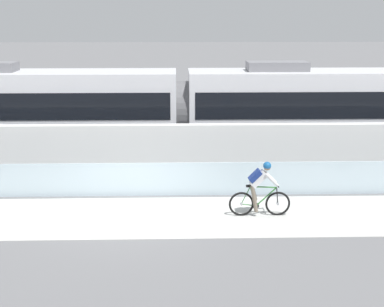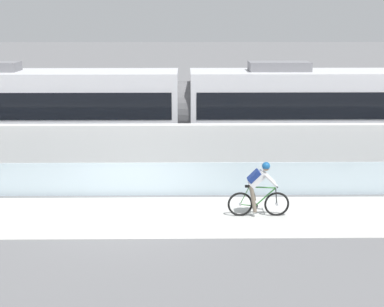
% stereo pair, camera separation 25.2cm
% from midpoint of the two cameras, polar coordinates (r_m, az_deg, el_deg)
% --- Properties ---
extents(ground_plane, '(200.00, 200.00, 0.00)m').
position_cam_midpoint_polar(ground_plane, '(15.42, -6.48, -6.75)').
color(ground_plane, slate).
extents(bike_path_deck, '(32.00, 3.20, 0.01)m').
position_cam_midpoint_polar(bike_path_deck, '(15.42, -6.48, -6.73)').
color(bike_path_deck, beige).
rests_on(bike_path_deck, ground).
extents(glass_parapet, '(32.00, 0.05, 1.08)m').
position_cam_midpoint_polar(glass_parapet, '(16.98, -5.92, -2.76)').
color(glass_parapet, silver).
rests_on(glass_parapet, ground).
extents(concrete_barrier_wall, '(32.00, 0.36, 1.95)m').
position_cam_midpoint_polar(concrete_barrier_wall, '(18.58, -5.47, 0.17)').
color(concrete_barrier_wall, silver).
rests_on(concrete_barrier_wall, ground).
extents(tram_rail_near, '(32.00, 0.08, 0.01)m').
position_cam_midpoint_polar(tram_rail_near, '(21.22, -4.87, -0.68)').
color(tram_rail_near, '#595654').
rests_on(tram_rail_near, ground).
extents(tram_rail_far, '(32.00, 0.08, 0.01)m').
position_cam_midpoint_polar(tram_rail_far, '(22.61, -4.62, 0.28)').
color(tram_rail_far, '#595654').
rests_on(tram_rail_far, ground).
extents(tram, '(22.56, 2.54, 3.81)m').
position_cam_midpoint_polar(tram, '(21.45, -0.55, 4.71)').
color(tram, silver).
rests_on(tram, ground).
extents(cyclist_on_bike, '(1.77, 0.58, 1.61)m').
position_cam_midpoint_polar(cyclist_on_bike, '(15.22, 7.64, -3.87)').
color(cyclist_on_bike, black).
rests_on(cyclist_on_bike, ground).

